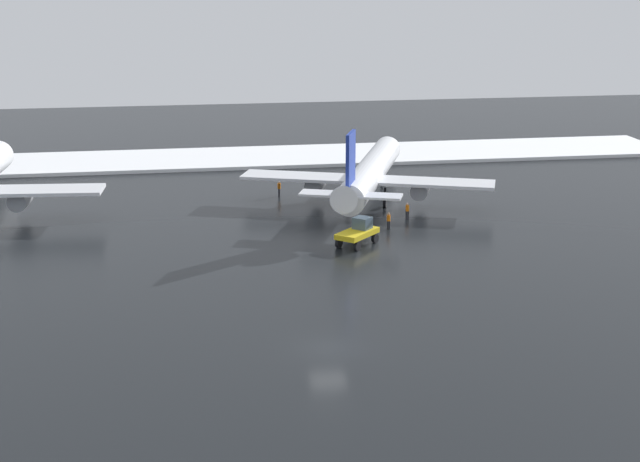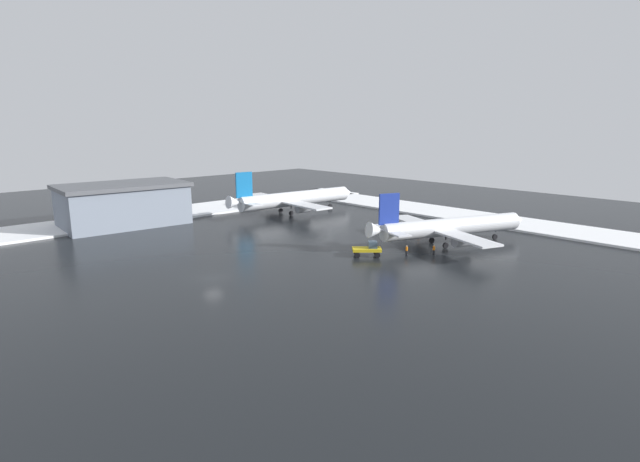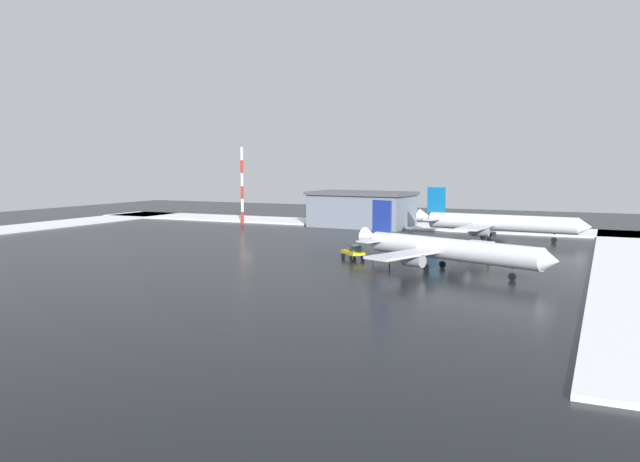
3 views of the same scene
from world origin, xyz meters
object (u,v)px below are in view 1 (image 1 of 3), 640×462
object	(u,v)px
ground_crew_by_nose_gear	(279,188)
pushback_tug	(359,231)
airplane_far_rear	(369,173)
ground_crew_near_tug	(389,220)
ground_crew_beside_wing	(407,210)

from	to	relation	value
ground_crew_by_nose_gear	pushback_tug	bearing A→B (deg)	-52.64
airplane_far_rear	ground_crew_by_nose_gear	size ratio (longest dim) A/B	18.57
ground_crew_by_nose_gear	ground_crew_near_tug	bearing A→B (deg)	-36.64
pushback_tug	ground_crew_near_tug	size ratio (longest dim) A/B	2.85
pushback_tug	ground_crew_by_nose_gear	bearing A→B (deg)	56.16
ground_crew_near_tug	ground_crew_by_nose_gear	distance (m)	18.16
ground_crew_beside_wing	airplane_far_rear	bearing A→B (deg)	-168.19
pushback_tug	ground_crew_by_nose_gear	size ratio (longest dim) A/B	2.85
ground_crew_near_tug	ground_crew_beside_wing	distance (m)	4.54
pushback_tug	ground_crew_near_tug	world-z (taller)	pushback_tug
ground_crew_by_nose_gear	ground_crew_beside_wing	bearing A→B (deg)	-22.32
pushback_tug	airplane_far_rear	bearing A→B (deg)	27.26
airplane_far_rear	ground_crew_beside_wing	bearing A→B (deg)	-142.40
ground_crew_beside_wing	ground_crew_by_nose_gear	size ratio (longest dim) A/B	1.00
ground_crew_near_tug	pushback_tug	bearing A→B (deg)	-52.81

